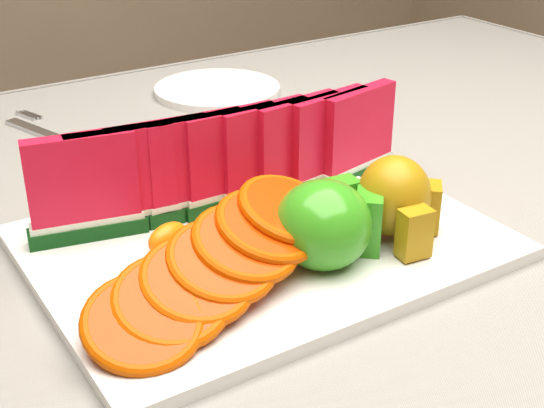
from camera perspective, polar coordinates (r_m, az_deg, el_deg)
The scene contains 11 objects.
table at distance 0.82m, azimuth 1.11°, elevation -6.32°, with size 1.40×0.90×0.75m.
tablecloth at distance 0.79m, azimuth 1.15°, elevation -2.52°, with size 1.53×1.03×0.20m.
platter at distance 0.69m, azimuth -0.67°, elevation -2.90°, with size 0.40×0.30×0.01m.
apple_cluster at distance 0.64m, azimuth 4.27°, elevation -1.45°, with size 0.12×0.11×0.08m.
pear_cluster at distance 0.67m, azimuth 9.41°, elevation 0.40°, with size 0.09×0.09×0.07m.
side_plate at distance 1.10m, azimuth -4.15°, elevation 8.60°, with size 0.20×0.20×0.01m.
fork at distance 0.98m, azimuth -16.50°, elevation 5.08°, with size 0.07×0.19×0.00m.
watermelon_row at distance 0.72m, azimuth -3.07°, elevation 3.16°, with size 0.39×0.07×0.10m.
orange_fan_front at distance 0.59m, azimuth -3.79°, elevation -4.31°, with size 0.27×0.16×0.07m.
orange_fan_back at distance 0.78m, azimuth -4.71°, elevation 3.14°, with size 0.32×0.10×0.04m.
tangerine_segments at distance 0.68m, azimuth -2.23°, elevation -1.35°, with size 0.17×0.08×0.03m.
Camera 1 is at (-0.38, -0.57, 1.10)m, focal length 50.00 mm.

